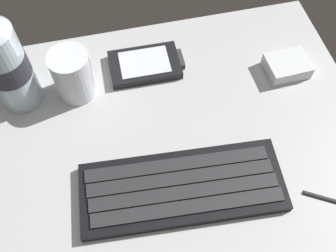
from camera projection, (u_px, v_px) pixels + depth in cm
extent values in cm
cube|color=#B7BABC|center=(168.00, 139.00, 60.27)|extent=(64.00, 48.00, 2.00)
cube|color=black|center=(184.00, 187.00, 54.32)|extent=(29.76, 13.21, 1.40)
cube|color=#28282B|center=(180.00, 164.00, 55.25)|extent=(26.75, 4.05, 0.30)
cube|color=#28282B|center=(183.00, 178.00, 54.14)|extent=(26.75, 4.05, 0.30)
cube|color=#28282B|center=(185.00, 192.00, 53.03)|extent=(26.75, 4.05, 0.30)
cube|color=#28282B|center=(188.00, 207.00, 51.92)|extent=(26.75, 4.05, 0.30)
cube|color=black|center=(145.00, 65.00, 65.79)|extent=(12.16, 7.86, 1.40)
cube|color=silver|center=(144.00, 62.00, 65.14)|extent=(8.53, 6.11, 0.10)
cube|color=#333338|center=(181.00, 59.00, 66.45)|extent=(0.88, 3.82, 1.12)
cylinder|color=silver|center=(73.00, 75.00, 60.19)|extent=(6.40, 6.40, 8.50)
cylinder|color=red|center=(74.00, 79.00, 61.04)|extent=(5.50, 5.50, 6.12)
cylinder|color=silver|center=(8.00, 69.00, 56.67)|extent=(6.60, 6.60, 15.00)
cylinder|color=#2D2D38|center=(6.00, 65.00, 56.03)|extent=(6.73, 6.73, 3.80)
cube|color=silver|center=(287.00, 66.00, 65.01)|extent=(7.22, 5.88, 2.40)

